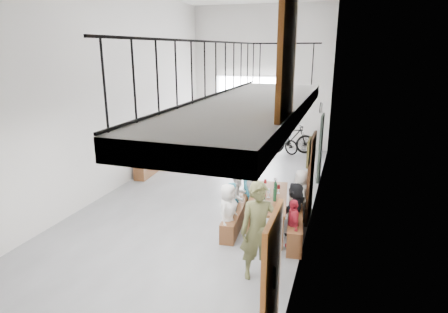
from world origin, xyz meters
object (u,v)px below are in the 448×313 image
(bench_inner, at_px, (236,217))
(host_standing, at_px, (259,231))
(side_bench, at_px, (150,166))
(oak_barrel, at_px, (190,143))
(serving_counter, at_px, (225,134))
(bicycle_near, at_px, (280,141))
(tasting_table, at_px, (268,200))

(bench_inner, bearing_deg, host_standing, -67.06)
(side_bench, bearing_deg, oak_barrel, 82.92)
(oak_barrel, relative_size, serving_counter, 0.49)
(bench_inner, height_order, bicycle_near, bicycle_near)
(serving_counter, relative_size, host_standing, 1.01)
(bench_inner, relative_size, bicycle_near, 1.11)
(bicycle_near, bearing_deg, host_standing, -146.14)
(side_bench, distance_m, host_standing, 6.45)
(serving_counter, distance_m, bicycle_near, 2.38)
(serving_counter, height_order, host_standing, host_standing)
(serving_counter, bearing_deg, host_standing, -65.60)
(bench_inner, xyz_separation_m, serving_counter, (-2.54, 6.93, 0.26))
(bench_inner, xyz_separation_m, side_bench, (-3.69, 2.69, 0.01))
(oak_barrel, xyz_separation_m, bicycle_near, (3.17, 1.35, 0.01))
(side_bench, bearing_deg, host_standing, -44.01)
(oak_barrel, xyz_separation_m, serving_counter, (0.83, 1.74, 0.04))
(serving_counter, xyz_separation_m, bicycle_near, (2.34, -0.39, -0.03))
(host_standing, bearing_deg, tasting_table, 74.36)
(bench_inner, distance_m, host_standing, 2.11)
(tasting_table, height_order, serving_counter, serving_counter)
(bench_inner, bearing_deg, bicycle_near, 87.01)
(tasting_table, distance_m, serving_counter, 7.63)
(oak_barrel, relative_size, host_standing, 0.49)
(bench_inner, bearing_deg, oak_barrel, 118.26)
(bicycle_near, bearing_deg, bench_inner, -152.13)
(tasting_table, distance_m, host_standing, 1.83)
(oak_barrel, distance_m, serving_counter, 1.93)
(bench_inner, xyz_separation_m, host_standing, (0.93, -1.77, 0.67))
(bench_inner, height_order, side_bench, side_bench)
(serving_counter, bearing_deg, side_bench, -102.42)
(oak_barrel, xyz_separation_m, host_standing, (4.31, -6.97, 0.45))
(side_bench, height_order, host_standing, host_standing)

